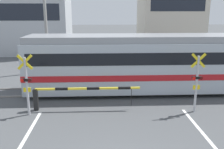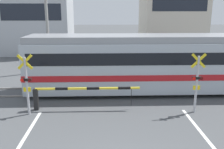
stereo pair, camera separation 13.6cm
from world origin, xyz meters
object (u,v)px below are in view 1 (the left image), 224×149
at_px(crossing_barrier_near, 68,93).
at_px(crossing_barrier_far, 140,68).
at_px(crossing_signal_right, 197,80).
at_px(commuter_train, 158,62).
at_px(crossing_signal_left, 27,82).
at_px(pedestrian, 113,56).

bearing_deg(crossing_barrier_near, crossing_barrier_far, 51.24).
bearing_deg(crossing_barrier_far, crossing_signal_right, -73.64).
relative_size(commuter_train, crossing_barrier_near, 2.95).
bearing_deg(crossing_barrier_near, crossing_signal_left, -162.74).
xyz_separation_m(crossing_barrier_near, crossing_signal_right, (5.95, -0.53, 0.71)).
relative_size(crossing_signal_left, pedestrian, 1.67).
xyz_separation_m(crossing_barrier_far, crossing_signal_right, (1.71, -5.81, 0.71)).
bearing_deg(commuter_train, pedestrian, 110.06).
bearing_deg(commuter_train, crossing_barrier_far, 103.27).
distance_m(crossing_barrier_far, crossing_signal_left, 8.35).
relative_size(crossing_signal_right, pedestrian, 1.67).
xyz_separation_m(crossing_barrier_far, crossing_signal_left, (-5.95, -5.81, 0.71)).
bearing_deg(commuter_train, crossing_signal_left, -154.60).
bearing_deg(crossing_barrier_near, pedestrian, 73.91).
height_order(commuter_train, crossing_signal_left, commuter_train).
height_order(crossing_barrier_near, pedestrian, pedestrian).
xyz_separation_m(crossing_signal_right, pedestrian, (-3.38, 9.44, -0.57)).
bearing_deg(crossing_signal_left, crossing_barrier_far, 44.34).
relative_size(crossing_signal_left, crossing_signal_right, 1.00).
height_order(crossing_barrier_near, crossing_signal_right, crossing_signal_right).
distance_m(commuter_train, crossing_barrier_far, 2.92).
distance_m(crossing_barrier_far, crossing_signal_right, 6.10).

